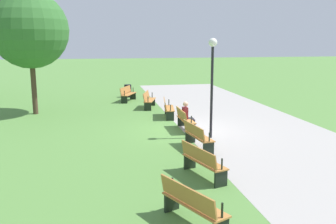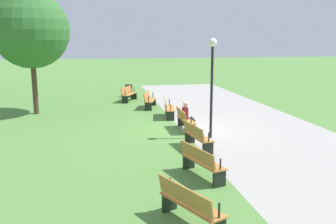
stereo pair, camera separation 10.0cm
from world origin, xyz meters
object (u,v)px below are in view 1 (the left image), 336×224
bench_2 (168,108)px  bench_3 (185,119)px  lamp_post (212,69)px  trash_bin (128,91)px  bench_0 (128,94)px  tree_2 (30,30)px  person_seated (187,115)px  bench_6 (192,204)px  bench_5 (202,161)px  bench_4 (197,136)px  bench_1 (149,100)px

bench_2 → bench_3: 2.66m
bench_3 → lamp_post: 2.64m
lamp_post → trash_bin: (-10.73, -2.28, -2.23)m
bench_0 → tree_2: tree_2 is taller
lamp_post → person_seated: bearing=-158.2°
bench_0 → bench_6: 15.48m
bench_6 → bench_5: bearing=134.1°
bench_4 → trash_bin: bearing=178.1°
bench_5 → lamp_post: size_ratio=0.46×
bench_5 → lamp_post: 4.73m
bench_4 → bench_3: bearing=167.5°
bench_5 → tree_2: tree_2 is taller
tree_2 → lamp_post: 9.65m
bench_1 → bench_4: (7.91, 0.57, 0.00)m
bench_6 → lamp_post: size_ratio=0.45×
bench_0 → person_seated: size_ratio=1.41×
bench_1 → bench_0: bearing=-142.5°
lamp_post → trash_bin: size_ratio=4.61×
person_seated → tree_2: (-4.64, -6.77, 3.51)m
bench_2 → person_seated: (2.54, 0.33, 0.17)m
bench_1 → tree_2: bearing=-68.4°
bench_6 → trash_bin: bench_6 is taller
person_seated → lamp_post: bearing=21.8°
bench_0 → bench_6: (15.48, 0.00, 0.00)m
bench_5 → person_seated: (-5.37, 0.91, 0.17)m
bench_0 → bench_3: 7.93m
bench_1 → trash_bin: (-4.15, -0.79, -0.06)m
bench_1 → bench_4: size_ratio=1.01×
tree_2 → lamp_post: (6.08, 7.35, -1.51)m
person_seated → bench_3: bearing=-50.2°
bench_6 → person_seated: person_seated is taller
bench_0 → bench_3: bearing=37.6°
bench_0 → person_seated: bearing=38.8°
bench_2 → lamp_post: bearing=21.3°
person_seated → bench_2: bearing=-172.5°
bench_0 → bench_4: (10.40, 1.52, 0.00)m
bench_2 → bench_6: size_ratio=1.00×
bench_5 → bench_2: bearing=159.1°
bench_4 → trash_bin: size_ratio=2.09×
bench_6 → tree_2: size_ratio=0.28×
bench_0 → lamp_post: 9.63m
bench_0 → trash_bin: 1.67m
trash_bin → bench_4: bearing=6.5°
person_seated → trash_bin: person_seated is taller
person_seated → bench_0: bearing=-166.3°
bench_2 → person_seated: 2.57m
bench_1 → lamp_post: (6.58, 1.49, 2.17)m
bench_2 → tree_2: 7.70m
bench_0 → tree_2: (2.99, -4.91, 3.68)m
bench_4 → bench_5: (2.60, -0.57, 0.00)m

